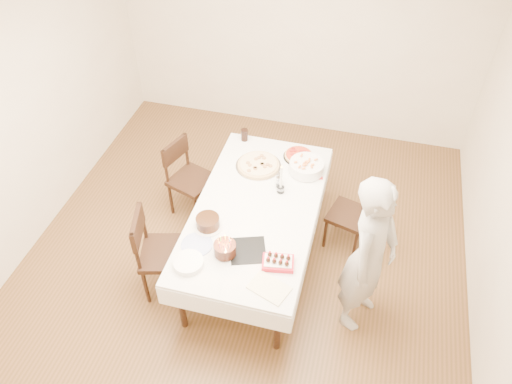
% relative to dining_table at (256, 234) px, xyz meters
% --- Properties ---
extents(floor, '(5.00, 5.00, 0.00)m').
position_rel_dining_table_xyz_m(floor, '(-0.11, -0.06, -0.38)').
color(floor, '#51391B').
rests_on(floor, ground).
extents(wall_back, '(4.50, 0.04, 2.70)m').
position_rel_dining_table_xyz_m(wall_back, '(-0.11, 2.44, 0.98)').
color(wall_back, beige).
rests_on(wall_back, floor).
extents(wall_left, '(0.04, 5.00, 2.70)m').
position_rel_dining_table_xyz_m(wall_left, '(-2.36, -0.06, 0.98)').
color(wall_left, beige).
rests_on(wall_left, floor).
extents(ceiling, '(5.00, 5.00, 0.00)m').
position_rel_dining_table_xyz_m(ceiling, '(-0.11, -0.06, 2.33)').
color(ceiling, white).
rests_on(ceiling, wall_back).
extents(dining_table, '(1.33, 2.24, 0.75)m').
position_rel_dining_table_xyz_m(dining_table, '(0.00, 0.00, 0.00)').
color(dining_table, silver).
rests_on(dining_table, floor).
extents(chair_right_savory, '(0.53, 0.53, 0.84)m').
position_rel_dining_table_xyz_m(chair_right_savory, '(0.87, 0.46, 0.04)').
color(chair_right_savory, black).
rests_on(chair_right_savory, floor).
extents(chair_left_savory, '(0.59, 0.59, 0.91)m').
position_rel_dining_table_xyz_m(chair_left_savory, '(-0.86, 0.51, 0.08)').
color(chair_left_savory, black).
rests_on(chair_left_savory, floor).
extents(chair_left_dessert, '(0.61, 0.61, 0.98)m').
position_rel_dining_table_xyz_m(chair_left_dessert, '(-0.73, -0.54, 0.11)').
color(chair_left_dessert, black).
rests_on(chair_left_dessert, floor).
extents(person, '(0.58, 0.71, 1.67)m').
position_rel_dining_table_xyz_m(person, '(1.09, -0.39, 0.46)').
color(person, '#B8B3AD').
rests_on(person, floor).
extents(pizza_white, '(0.59, 0.59, 0.04)m').
position_rel_dining_table_xyz_m(pizza_white, '(-0.13, 0.59, 0.40)').
color(pizza_white, beige).
rests_on(pizza_white, dining_table).
extents(pizza_pepperoni, '(0.38, 0.38, 0.04)m').
position_rel_dining_table_xyz_m(pizza_pepperoni, '(0.24, 0.84, 0.40)').
color(pizza_pepperoni, red).
rests_on(pizza_pepperoni, dining_table).
extents(red_placemat, '(0.31, 0.31, 0.01)m').
position_rel_dining_table_xyz_m(red_placemat, '(0.40, 0.64, 0.38)').
color(red_placemat, '#B21E1E').
rests_on(red_placemat, dining_table).
extents(pasta_bowl, '(0.37, 0.37, 0.11)m').
position_rel_dining_table_xyz_m(pasta_bowl, '(0.36, 0.64, 0.44)').
color(pasta_bowl, white).
rests_on(pasta_bowl, dining_table).
extents(taper_candle, '(0.09, 0.09, 0.34)m').
position_rel_dining_table_xyz_m(taper_candle, '(0.18, 0.28, 0.55)').
color(taper_candle, white).
rests_on(taper_candle, dining_table).
extents(shaker_pair, '(0.13, 0.13, 0.12)m').
position_rel_dining_table_xyz_m(shaker_pair, '(0.13, 0.34, 0.44)').
color(shaker_pair, white).
rests_on(shaker_pair, dining_table).
extents(cola_glass, '(0.10, 0.10, 0.14)m').
position_rel_dining_table_xyz_m(cola_glass, '(-0.39, 0.98, 0.44)').
color(cola_glass, black).
rests_on(cola_glass, dining_table).
extents(layer_cake, '(0.29, 0.29, 0.11)m').
position_rel_dining_table_xyz_m(layer_cake, '(-0.36, -0.34, 0.43)').
color(layer_cake, black).
rests_on(layer_cake, dining_table).
extents(cake_board, '(0.39, 0.39, 0.01)m').
position_rel_dining_table_xyz_m(cake_board, '(0.07, -0.52, 0.38)').
color(cake_board, black).
rests_on(cake_board, dining_table).
extents(birthday_cake, '(0.22, 0.22, 0.18)m').
position_rel_dining_table_xyz_m(birthday_cake, '(-0.12, -0.61, 0.47)').
color(birthday_cake, '#3B1910').
rests_on(birthday_cake, dining_table).
extents(strawberry_box, '(0.29, 0.22, 0.07)m').
position_rel_dining_table_xyz_m(strawberry_box, '(0.35, -0.61, 0.41)').
color(strawberry_box, red).
rests_on(strawberry_box, dining_table).
extents(box_lid, '(0.37, 0.31, 0.03)m').
position_rel_dining_table_xyz_m(box_lid, '(0.34, -0.86, 0.38)').
color(box_lid, beige).
rests_on(box_lid, dining_table).
extents(plate_stack, '(0.34, 0.34, 0.05)m').
position_rel_dining_table_xyz_m(plate_stack, '(-0.38, -0.80, 0.40)').
color(plate_stack, white).
rests_on(plate_stack, dining_table).
extents(china_plate, '(0.29, 0.29, 0.01)m').
position_rel_dining_table_xyz_m(china_plate, '(-0.39, -0.58, 0.38)').
color(china_plate, white).
rests_on(china_plate, dining_table).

